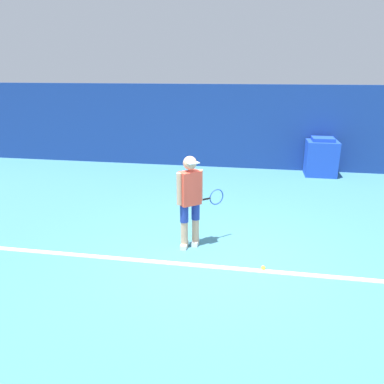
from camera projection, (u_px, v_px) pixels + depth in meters
The scene contains 6 objects.
ground_plane at pixel (216, 259), 5.96m from camera, with size 24.00×24.00×0.00m, color teal.
back_wall at pixel (239, 127), 11.18m from camera, with size 24.00×0.10×2.48m.
court_baseline at pixel (214, 267), 5.71m from camera, with size 21.60×0.10×0.01m.
tennis_player at pixel (190, 198), 6.14m from camera, with size 0.71×0.65×1.57m.
tennis_ball at pixel (263, 268), 5.63m from camera, with size 0.07×0.07×0.07m.
covered_chair at pixel (321, 157), 10.57m from camera, with size 0.85×0.75×1.08m.
Camera 1 is at (0.55, -5.32, 2.87)m, focal length 35.00 mm.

